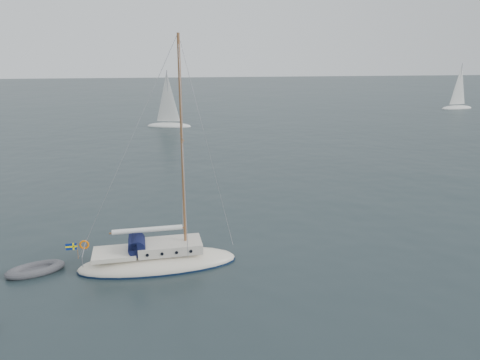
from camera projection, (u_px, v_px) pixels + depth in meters
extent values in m
plane|color=black|center=(226.00, 246.00, 28.16)|extent=(300.00, 300.00, 0.00)
ellipsoid|color=beige|center=(158.00, 263.00, 25.53)|extent=(8.51, 2.65, 1.42)
cube|color=silver|center=(170.00, 247.00, 25.34)|extent=(3.41, 1.80, 0.52)
cube|color=beige|center=(115.00, 252.00, 25.04)|extent=(2.27, 1.80, 0.24)
cylinder|color=black|center=(137.00, 244.00, 25.06)|extent=(0.91, 1.56, 0.91)
cube|color=black|center=(133.00, 241.00, 24.99)|extent=(0.43, 1.56, 0.38)
cylinder|color=brown|center=(182.00, 149.00, 23.92)|extent=(0.14, 0.14, 11.35)
cylinder|color=brown|center=(182.00, 138.00, 23.76)|extent=(0.05, 2.08, 0.05)
cylinder|color=brown|center=(148.00, 230.00, 24.92)|extent=(3.97, 0.09, 0.09)
cylinder|color=silver|center=(148.00, 229.00, 24.91)|extent=(3.70, 0.26, 0.26)
cylinder|color=#9A9AA3|center=(85.00, 246.00, 24.75)|extent=(0.04, 2.08, 0.04)
torus|color=#FF6C00|center=(86.00, 242.00, 25.29)|extent=(0.51, 0.09, 0.51)
cylinder|color=brown|center=(79.00, 248.00, 24.74)|extent=(0.03, 0.03, 0.85)
cube|color=navy|center=(73.00, 244.00, 24.63)|extent=(0.57, 0.02, 0.36)
cube|color=#FFEB07|center=(73.00, 244.00, 24.63)|extent=(0.59, 0.03, 0.09)
cube|color=#FFEB07|center=(75.00, 243.00, 24.64)|extent=(0.09, 0.03, 0.38)
cylinder|color=black|center=(148.00, 241.00, 26.06)|extent=(0.17, 0.06, 0.17)
cylinder|color=black|center=(146.00, 255.00, 24.33)|extent=(0.17, 0.06, 0.17)
cylinder|color=black|center=(162.00, 240.00, 26.15)|extent=(0.17, 0.06, 0.17)
cylinder|color=black|center=(160.00, 254.00, 24.42)|extent=(0.17, 0.06, 0.17)
cylinder|color=black|center=(175.00, 240.00, 26.24)|extent=(0.17, 0.06, 0.17)
cylinder|color=black|center=(175.00, 253.00, 24.50)|extent=(0.17, 0.06, 0.17)
cylinder|color=black|center=(189.00, 239.00, 26.32)|extent=(0.17, 0.06, 0.17)
cylinder|color=black|center=(189.00, 253.00, 24.59)|extent=(0.17, 0.06, 0.17)
cube|color=#535258|center=(35.00, 271.00, 24.76)|extent=(1.83, 0.76, 0.11)
ellipsoid|color=silver|center=(457.00, 108.00, 88.00)|extent=(6.67, 2.22, 1.11)
cylinder|color=#9A9AA3|center=(460.00, 85.00, 86.77)|extent=(0.11, 0.11, 7.79)
cone|color=silver|center=(459.00, 85.00, 86.77)|extent=(3.56, 3.56, 7.23)
ellipsoid|color=silver|center=(169.00, 126.00, 68.79)|extent=(6.51, 2.17, 1.09)
cylinder|color=#9A9AA3|center=(168.00, 97.00, 67.60)|extent=(0.11, 0.11, 7.60)
cone|color=silver|center=(167.00, 97.00, 67.59)|extent=(3.47, 3.47, 7.05)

